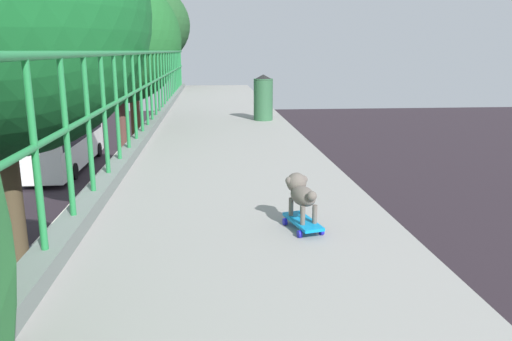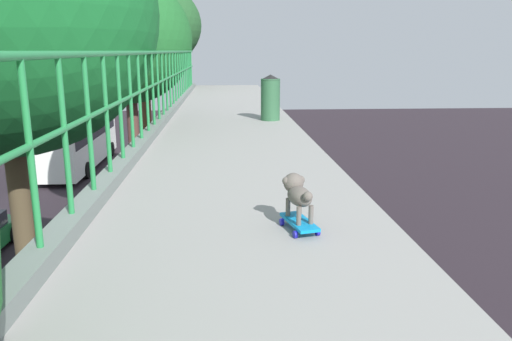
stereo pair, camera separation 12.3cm
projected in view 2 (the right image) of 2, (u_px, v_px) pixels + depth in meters
The scene contains 7 objects.
car_white_fifth at pixel (46, 282), 14.33m from camera, with size 1.82×3.94×1.61m.
city_bus at pixel (79, 139), 31.22m from camera, with size 2.54×10.39×3.24m.
roadside_tree_far at pixel (128, 42), 17.85m from camera, with size 4.59×4.59×9.84m.
roadside_tree_farthest at pixel (142, 26), 21.65m from camera, with size 5.16×5.16×10.30m.
toy_skateboard at pixel (299, 223), 3.74m from camera, with size 0.27×0.46×0.08m.
small_dog at pixel (297, 192), 3.75m from camera, with size 0.23×0.42×0.33m.
litter_bin at pixel (270, 97), 9.60m from camera, with size 0.38×0.38×0.88m.
Camera 2 is at (0.91, -2.33, 7.24)m, focal length 34.90 mm.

